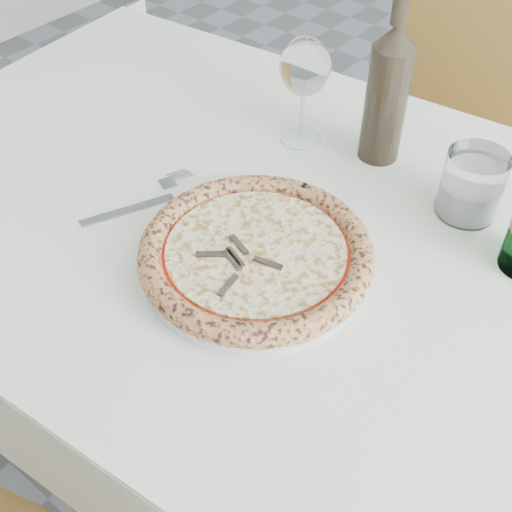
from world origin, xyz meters
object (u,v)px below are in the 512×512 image
object	(u,v)px
dining_table	(297,270)
wine_bottle	(387,92)
wine_glass	(305,69)
plate	(256,262)
chair_far	(464,120)
pizza	(256,253)
tumbler	(471,189)

from	to	relation	value
dining_table	wine_bottle	size ratio (longest dim) A/B	5.69
wine_glass	plate	bearing A→B (deg)	-65.04
dining_table	plate	world-z (taller)	plate
chair_far	wine_glass	xyz separation A→B (m)	(-0.07, -0.59, 0.35)
plate	pizza	size ratio (longest dim) A/B	0.97
plate	wine_bottle	xyz separation A→B (m)	(-0.01, 0.33, 0.11)
tumbler	wine_bottle	xyz separation A→B (m)	(-0.18, 0.04, 0.07)
dining_table	pizza	bearing A→B (deg)	-90.00
tumbler	wine_glass	bearing A→B (deg)	-179.76
dining_table	chair_far	size ratio (longest dim) A/B	1.66
tumbler	plate	bearing A→B (deg)	-120.47
wine_bottle	dining_table	bearing A→B (deg)	-88.00
plate	wine_glass	xyz separation A→B (m)	(-0.13, 0.28, 0.12)
tumbler	wine_bottle	size ratio (longest dim) A/B	0.37
dining_table	plate	xyz separation A→B (m)	(0.00, -0.10, 0.10)
plate	wine_bottle	size ratio (longest dim) A/B	1.13
dining_table	chair_far	distance (m)	0.79
dining_table	tumbler	distance (m)	0.28
wine_glass	tumbler	xyz separation A→B (m)	(0.30, 0.00, -0.09)
wine_bottle	wine_glass	bearing A→B (deg)	-160.87
pizza	wine_glass	size ratio (longest dim) A/B	1.74
pizza	wine_glass	world-z (taller)	wine_glass
plate	dining_table	bearing A→B (deg)	90.00
chair_far	plate	distance (m)	0.91
dining_table	plate	distance (m)	0.14
dining_table	pizza	size ratio (longest dim) A/B	4.88
pizza	wine_bottle	size ratio (longest dim) A/B	1.17
tumbler	wine_bottle	world-z (taller)	wine_bottle
dining_table	tumbler	xyz separation A→B (m)	(0.17, 0.19, 0.13)
wine_glass	dining_table	bearing A→B (deg)	-54.34
plate	chair_far	bearing A→B (deg)	94.17
dining_table	wine_glass	bearing A→B (deg)	125.66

